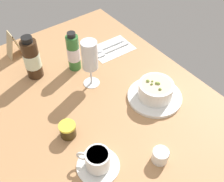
# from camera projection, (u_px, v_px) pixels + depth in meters

# --- Properties ---
(ground_plane) EXTENTS (1.10, 0.84, 0.03)m
(ground_plane) POSITION_uv_depth(u_px,v_px,m) (92.00, 111.00, 0.99)
(ground_plane) COLOR #B27F51
(porridge_bowl) EXTENTS (0.20, 0.20, 0.08)m
(porridge_bowl) POSITION_uv_depth(u_px,v_px,m) (155.00, 91.00, 0.99)
(porridge_bowl) COLOR white
(porridge_bowl) RESTS_ON ground_plane
(cutlery_setting) EXTENTS (0.13, 0.18, 0.01)m
(cutlery_setting) POSITION_uv_depth(u_px,v_px,m) (111.00, 49.00, 1.21)
(cutlery_setting) COLOR white
(cutlery_setting) RESTS_ON ground_plane
(coffee_cup) EXTENTS (0.13, 0.13, 0.07)m
(coffee_cup) POSITION_uv_depth(u_px,v_px,m) (98.00, 161.00, 0.80)
(coffee_cup) COLOR white
(coffee_cup) RESTS_ON ground_plane
(creamer_jug) EXTENTS (0.06, 0.05, 0.05)m
(creamer_jug) POSITION_uv_depth(u_px,v_px,m) (161.00, 156.00, 0.82)
(creamer_jug) COLOR white
(creamer_jug) RESTS_ON ground_plane
(wine_glass) EXTENTS (0.06, 0.06, 0.19)m
(wine_glass) POSITION_uv_depth(u_px,v_px,m) (90.00, 57.00, 0.98)
(wine_glass) COLOR white
(wine_glass) RESTS_ON ground_plane
(jam_jar) EXTENTS (0.05, 0.05, 0.05)m
(jam_jar) POSITION_uv_depth(u_px,v_px,m) (68.00, 130.00, 0.88)
(jam_jar) COLOR #382A10
(jam_jar) RESTS_ON ground_plane
(sauce_bottle_brown) EXTENTS (0.06, 0.06, 0.18)m
(sauce_bottle_brown) POSITION_uv_depth(u_px,v_px,m) (32.00, 59.00, 1.04)
(sauce_bottle_brown) COLOR #382314
(sauce_bottle_brown) RESTS_ON ground_plane
(sauce_bottle_green) EXTENTS (0.05, 0.05, 0.17)m
(sauce_bottle_green) POSITION_uv_depth(u_px,v_px,m) (73.00, 52.00, 1.07)
(sauce_bottle_green) COLOR #337233
(sauce_bottle_green) RESTS_ON ground_plane
(menu_card) EXTENTS (0.06, 0.06, 0.11)m
(menu_card) POSITION_uv_depth(u_px,v_px,m) (13.00, 45.00, 1.15)
(menu_card) COLOR #CAB283
(menu_card) RESTS_ON ground_plane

